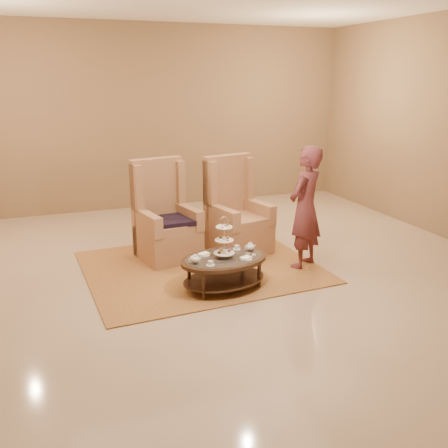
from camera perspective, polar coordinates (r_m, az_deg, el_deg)
name	(u,v)px	position (r m, az deg, el deg)	size (l,w,h in m)	color
ground	(219,277)	(6.56, -0.52, -6.12)	(8.00, 8.00, 0.00)	tan
ceiling	(219,277)	(6.56, -0.52, -6.12)	(8.00, 8.00, 0.02)	white
wall_back	(149,118)	(9.94, -8.54, 11.89)	(8.00, 0.04, 3.50)	#8A6B4B
rug	(200,267)	(6.89, -2.72, -4.92)	(3.17, 2.69, 0.02)	#AF7B3E
tea_table	(224,263)	(6.11, 0.01, -4.48)	(1.21, 0.92, 0.93)	black
armchair_left	(165,225)	(7.18, -6.78, -0.15)	(0.91, 0.93, 1.42)	#AA7550
armchair_right	(235,220)	(7.41, 1.30, 0.47)	(0.92, 0.94, 1.42)	#AA7550
person	(305,208)	(6.76, 9.26, 1.82)	(0.73, 0.67, 1.67)	brown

